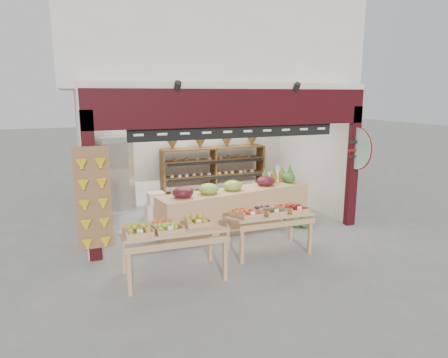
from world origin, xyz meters
TOP-DOWN VIEW (x-y plane):
  - ground at (0.00, 0.00)m, footprint 60.00×60.00m
  - shop_structure at (0.00, 1.61)m, footprint 6.36×5.12m
  - banana_board at (-2.73, -1.17)m, footprint 0.60×0.15m
  - gift_sign at (2.75, -1.15)m, footprint 0.04×0.93m
  - back_shelving at (0.53, 1.87)m, footprint 2.86×0.47m
  - refrigerator at (-2.08, 1.83)m, footprint 0.89×0.89m
  - cardboard_stack at (-1.05, 0.98)m, footprint 0.98×0.71m
  - mid_counter at (0.23, -0.40)m, footprint 3.58×1.28m
  - display_table_left at (-1.72, -2.20)m, footprint 1.63×0.94m
  - display_table_right at (0.30, -1.82)m, footprint 1.49×0.85m
  - watermelon_pile at (1.62, -0.68)m, footprint 0.61×0.63m

SIDE VIEW (x-z plane):
  - ground at x=0.00m, z-range 0.00..0.00m
  - watermelon_pile at x=1.62m, z-range -0.06..0.42m
  - cardboard_stack at x=-1.05m, z-range -0.09..0.56m
  - mid_counter at x=0.23m, z-range -0.07..1.03m
  - display_table_right at x=0.30m, z-range 0.27..1.22m
  - display_table_left at x=-1.72m, z-range 0.28..1.31m
  - refrigerator at x=-2.08m, z-range 0.00..1.91m
  - back_shelving at x=0.53m, z-range 0.19..1.97m
  - banana_board at x=-2.73m, z-range 0.22..2.02m
  - gift_sign at x=2.75m, z-range 1.29..2.21m
  - shop_structure at x=0.00m, z-range 1.22..6.62m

